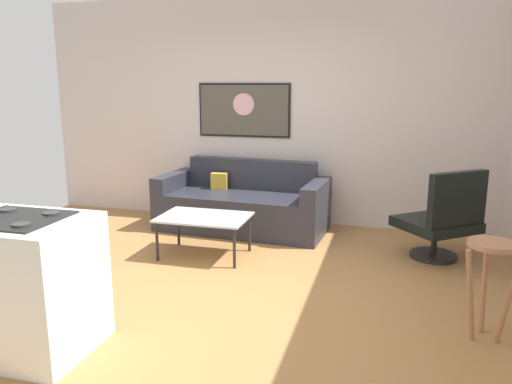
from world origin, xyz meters
TOP-DOWN VIEW (x-y plane):
  - ground at (0.00, 0.00)m, footprint 6.40×6.40m
  - back_wall at (0.00, 2.42)m, footprint 6.40×0.05m
  - couch at (-0.38, 1.91)m, footprint 2.06×1.02m
  - coffee_table at (-0.47, 0.87)m, footprint 0.90×0.62m
  - armchair at (1.86, 1.37)m, footprint 0.93×0.92m
  - bar_stool at (2.03, -0.21)m, footprint 0.37×0.37m
  - wall_painting at (-0.50, 2.38)m, footprint 1.19×0.03m

SIDE VIEW (x-z plane):
  - ground at x=0.00m, z-range -0.04..0.00m
  - couch at x=-0.38m, z-range -0.12..0.70m
  - coffee_table at x=-0.47m, z-range 0.18..0.60m
  - armchair at x=1.86m, z-range -0.04..0.89m
  - bar_stool at x=2.03m, z-range 0.19..0.89m
  - back_wall at x=0.00m, z-range 0.00..2.80m
  - wall_painting at x=-0.50m, z-range 1.08..1.75m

